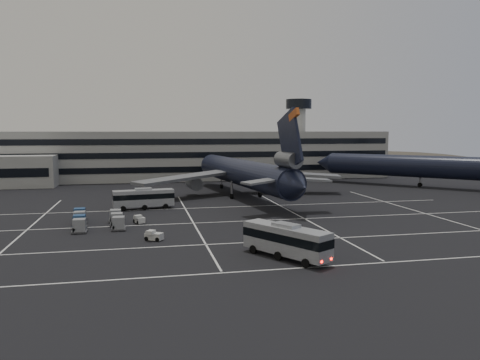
# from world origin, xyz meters

# --- Properties ---
(ground) EXTENTS (260.00, 260.00, 0.00)m
(ground) POSITION_xyz_m (0.00, 0.00, 0.00)
(ground) COLOR black
(ground) RESTS_ON ground
(lane_markings) EXTENTS (90.00, 55.62, 0.01)m
(lane_markings) POSITION_xyz_m (0.95, 0.72, 0.01)
(lane_markings) COLOR silver
(lane_markings) RESTS_ON ground
(terminal) EXTENTS (125.00, 26.00, 24.00)m
(terminal) POSITION_xyz_m (-2.95, 71.14, 6.93)
(terminal) COLOR gray
(terminal) RESTS_ON ground
(hills) EXTENTS (352.00, 180.00, 44.00)m
(hills) POSITION_xyz_m (17.99, 170.00, -12.07)
(hills) COLOR #38332B
(hills) RESTS_ON ground
(trijet_main) EXTENTS (47.03, 57.65, 18.08)m
(trijet_main) POSITION_xyz_m (7.71, 30.39, 5.25)
(trijet_main) COLOR black
(trijet_main) RESTS_ON ground
(trijet_far) EXTENTS (44.16, 45.11, 18.08)m
(trijet_far) POSITION_xyz_m (56.16, 38.17, 5.43)
(trijet_far) COLOR black
(trijet_far) RESTS_ON ground
(bus_near) EXTENTS (7.96, 10.95, 3.96)m
(bus_near) POSITION_xyz_m (1.89, -18.07, 2.16)
(bus_near) COLOR #909498
(bus_near) RESTS_ON ground
(bus_far) EXTENTS (11.12, 3.94, 3.84)m
(bus_far) POSITION_xyz_m (-13.42, 19.05, 2.10)
(bus_far) COLOR #909498
(bus_far) RESTS_ON ground
(tug_a) EXTENTS (1.94, 2.39, 1.34)m
(tug_a) POSITION_xyz_m (-14.14, 5.67, 0.60)
(tug_a) COLOR beige
(tug_a) RESTS_ON ground
(tug_b) EXTENTS (2.53, 2.26, 1.40)m
(tug_b) POSITION_xyz_m (-12.20, -6.37, 0.62)
(tug_b) COLOR beige
(tug_b) RESTS_ON ground
(uld_cluster) EXTENTS (8.65, 12.03, 1.96)m
(uld_cluster) POSITION_xyz_m (-20.55, 4.81, 0.96)
(uld_cluster) COLOR #2D2D30
(uld_cluster) RESTS_ON ground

